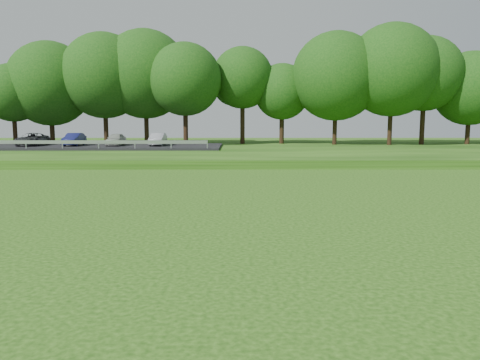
{
  "coord_description": "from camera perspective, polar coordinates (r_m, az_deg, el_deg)",
  "views": [
    {
      "loc": [
        -10.39,
        -11.82,
        3.37
      ],
      "look_at": [
        -10.3,
        3.84,
        1.3
      ],
      "focal_mm": 35.0,
      "sensor_mm": 36.0,
      "label": 1
    }
  ],
  "objects": [
    {
      "name": "parking_lot",
      "position": [
        46.82,
        -17.78,
        4.26
      ],
      "size": [
        24.0,
        9.0,
        1.38
      ],
      "color": "black",
      "rests_on": "berm"
    },
    {
      "name": "walking_path",
      "position": [
        33.64,
        17.67,
        1.46
      ],
      "size": [
        130.0,
        1.6,
        0.04
      ],
      "primitive_type": "cube",
      "color": "gray",
      "rests_on": "ground"
    },
    {
      "name": "berm",
      "position": [
        47.08,
        12.45,
        3.61
      ],
      "size": [
        130.0,
        30.0,
        0.6
      ],
      "primitive_type": "cube",
      "color": "#173B0B",
      "rests_on": "ground"
    },
    {
      "name": "treeline",
      "position": [
        51.11,
        11.7,
        12.68
      ],
      "size": [
        104.0,
        7.0,
        15.0
      ],
      "primitive_type": null,
      "color": "#12410F",
      "rests_on": "berm"
    }
  ]
}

